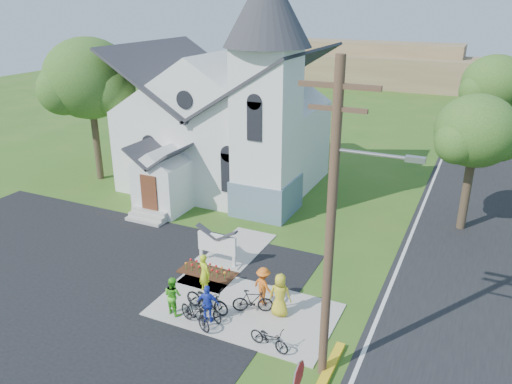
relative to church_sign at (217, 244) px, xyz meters
The scene contains 23 objects.
ground 3.57m from the church_sign, 69.44° to the right, with size 120.00×120.00×0.00m, color #325F1B.
parking_lot 7.86m from the church_sign, 138.12° to the right, with size 20.00×16.00×0.02m, color black.
road 16.30m from the church_sign, 46.49° to the left, with size 8.00×90.00×0.02m, color black.
sidewalk 3.95m from the church_sign, 45.00° to the right, with size 7.00×4.00×0.05m, color #A79F97.
church 11.06m from the church_sign, 114.73° to the left, with size 12.35×12.00×13.00m.
church_sign is the anchor object (origin of this frame).
flower_bed 1.34m from the church_sign, 90.00° to the right, with size 2.60×1.10×0.07m, color #341A0E.
utility_pole 9.18m from the church_sign, 35.60° to the right, with size 3.45×0.28×10.00m.
stop_sign 9.97m from the church_sign, 48.12° to the right, with size 0.11×0.76×2.48m.
tree_lot_corner 15.53m from the church_sign, 152.02° to the left, with size 5.60×5.60×9.15m.
tree_road_near 13.75m from the church_sign, 42.21° to the left, with size 4.00×4.00×7.05m.
tree_road_mid 23.65m from the church_sign, 63.88° to the left, with size 4.40×4.40×7.80m.
distant_hills 53.34m from the church_sign, 85.10° to the left, with size 61.00×10.00×5.60m.
cyclist_0 2.32m from the church_sign, 73.53° to the right, with size 0.61×0.40×1.68m, color #C1DD1A.
bike_0 4.14m from the church_sign, 64.94° to the right, with size 0.53×1.51×0.79m, color black.
cyclist_1 4.07m from the church_sign, 84.88° to the right, with size 0.74×0.58×1.53m, color #4ECC26.
bike_1 4.68m from the church_sign, 70.80° to the right, with size 0.49×1.73×1.04m, color black.
cyclist_2 4.38m from the church_sign, 65.14° to the right, with size 0.89×0.37×1.52m, color blue.
bike_2 3.71m from the church_sign, 66.69° to the right, with size 0.67×1.93×1.01m, color black.
cyclist_3 3.76m from the church_sign, 31.99° to the right, with size 1.00×0.58×1.55m, color orange.
bike_3 4.11m from the church_sign, 41.37° to the right, with size 0.44×1.57×0.94m, color black.
cyclist_4 4.76m from the church_sign, 30.98° to the right, with size 0.85×0.55×1.74m, color gold.
bike_4 6.32m from the church_sign, 44.36° to the right, with size 0.54×1.55×0.82m, color black.
Camera 1 is at (8.87, -14.11, 11.31)m, focal length 35.00 mm.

